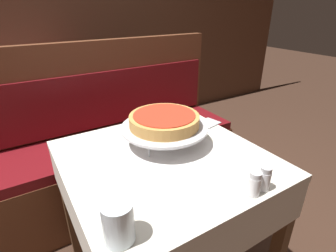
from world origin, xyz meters
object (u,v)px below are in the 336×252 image
at_px(booth_bench, 108,158).
at_px(pizza_server, 201,126).
at_px(dining_table_rear, 33,93).
at_px(water_glass_near, 118,222).
at_px(dining_table_front, 165,180).
at_px(salt_shaker, 254,184).
at_px(pepper_shaker, 265,178).
at_px(pizza_pan_stand, 164,128).
at_px(deep_dish_pizza, 164,120).
at_px(condiment_caddy, 37,71).

bearing_deg(booth_bench, pizza_server, -63.05).
height_order(dining_table_rear, water_glass_near, water_glass_near).
height_order(dining_table_front, pizza_server, pizza_server).
relative_size(pizza_server, salt_shaker, 2.99).
relative_size(booth_bench, water_glass_near, 15.51).
height_order(dining_table_front, water_glass_near, water_glass_near).
height_order(dining_table_front, pepper_shaker, pepper_shaker).
xyz_separation_m(pizza_pan_stand, pepper_shaker, (0.12, -0.44, -0.03)).
distance_m(pizza_server, salt_shaker, 0.52).
bearing_deg(deep_dish_pizza, dining_table_front, -119.39).
distance_m(dining_table_front, dining_table_rear, 1.57).
bearing_deg(booth_bench, water_glass_near, -106.10).
xyz_separation_m(booth_bench, condiment_caddy, (-0.24, 0.86, 0.46)).
xyz_separation_m(salt_shaker, pepper_shaker, (0.05, 0.00, 0.00)).
bearing_deg(pizza_pan_stand, dining_table_front, -119.39).
bearing_deg(water_glass_near, booth_bench, 73.90).
height_order(pizza_pan_stand, salt_shaker, same).
bearing_deg(pizza_server, water_glass_near, -144.64).
xyz_separation_m(dining_table_rear, pizza_server, (0.62, -1.39, 0.11)).
relative_size(deep_dish_pizza, salt_shaker, 3.53).
xyz_separation_m(dining_table_rear, water_glass_near, (0.02, -1.82, 0.16)).
relative_size(dining_table_front, dining_table_rear, 1.04).
height_order(dining_table_front, pizza_pan_stand, pizza_pan_stand).
bearing_deg(pepper_shaker, dining_table_front, 116.21).
bearing_deg(water_glass_near, pizza_pan_stand, 46.18).
distance_m(dining_table_rear, pizza_pan_stand, 1.50).
bearing_deg(salt_shaker, pepper_shaker, 0.00).
bearing_deg(condiment_caddy, booth_bench, -74.36).
relative_size(dining_table_rear, pizza_server, 2.97).
bearing_deg(pizza_pan_stand, condiment_caddy, 101.41).
bearing_deg(booth_bench, dining_table_rear, 111.80).
distance_m(dining_table_front, salt_shaker, 0.40).
xyz_separation_m(salt_shaker, condiment_caddy, (-0.38, 1.96, 0.01)).
relative_size(booth_bench, pizza_server, 7.09).
xyz_separation_m(pizza_server, pepper_shaker, (-0.12, -0.49, 0.04)).
distance_m(dining_table_rear, salt_shaker, 1.94).
bearing_deg(pizza_server, pizza_pan_stand, -168.13).
relative_size(pizza_pan_stand, water_glass_near, 3.23).
height_order(booth_bench, deep_dish_pizza, booth_bench).
height_order(pizza_server, pepper_shaker, pepper_shaker).
xyz_separation_m(pizza_pan_stand, pizza_server, (0.24, 0.05, -0.07)).
xyz_separation_m(booth_bench, salt_shaker, (0.13, -1.10, 0.45)).
relative_size(dining_table_rear, pepper_shaker, 8.76).
xyz_separation_m(booth_bench, water_glass_near, (-0.30, -1.04, 0.47)).
bearing_deg(condiment_caddy, salt_shaker, -79.14).
bearing_deg(water_glass_near, salt_shaker, -7.82).
xyz_separation_m(deep_dish_pizza, pizza_server, (0.24, 0.05, -0.11)).
relative_size(dining_table_rear, water_glass_near, 6.49).
distance_m(deep_dish_pizza, pizza_server, 0.27).
bearing_deg(pepper_shaker, pizza_pan_stand, 105.02).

